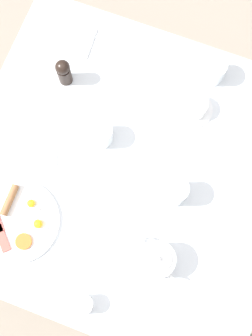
{
  "coord_description": "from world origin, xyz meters",
  "views": [
    {
      "loc": [
        -0.13,
        0.35,
        2.28
      ],
      "look_at": [
        0.0,
        0.0,
        0.76
      ],
      "focal_mm": 50.0,
      "sensor_mm": 36.0,
      "label": 1
    }
  ],
  "objects": [
    {
      "name": "water_glass_short",
      "position": [
        0.12,
        -0.07,
        0.78
      ],
      "size": [
        0.08,
        0.08,
        0.08
      ],
      "color": "white",
      "rests_on": "table"
    },
    {
      "name": "table",
      "position": [
        0.0,
        0.0,
        0.68
      ],
      "size": [
        1.1,
        1.07,
        0.74
      ],
      "color": "silver",
      "rests_on": "ground_plane"
    },
    {
      "name": "ground_plane",
      "position": [
        0.0,
        0.0,
        0.0
      ],
      "size": [
        8.0,
        8.0,
        0.0
      ],
      "primitive_type": "plane",
      "color": "gray"
    },
    {
      "name": "fork_spare",
      "position": [
        0.25,
        0.02,
        0.74
      ],
      "size": [
        0.08,
        0.17,
        0.0
      ],
      "rotation": [
        0.0,
        0.0,
        3.53
      ],
      "color": "silver",
      "rests_on": "table"
    },
    {
      "name": "wine_glass_spare",
      "position": [
        -0.18,
        0.03,
        0.79
      ],
      "size": [
        0.08,
        0.08,
        0.11
      ],
      "color": "white",
      "rests_on": "table"
    },
    {
      "name": "creamer_jug",
      "position": [
        -0.03,
        0.46,
        0.77
      ],
      "size": [
        0.08,
        0.06,
        0.06
      ],
      "color": "white",
      "rests_on": "table"
    },
    {
      "name": "teapot_near",
      "position": [
        -0.2,
        0.25,
        0.79
      ],
      "size": [
        0.18,
        0.11,
        0.11
      ],
      "rotation": [
        0.0,
        0.0,
        2.62
      ],
      "color": "white",
      "rests_on": "table"
    },
    {
      "name": "napkin_folded",
      "position": [
        0.36,
        -0.39,
        0.75
      ],
      "size": [
        0.17,
        0.13,
        0.01
      ],
      "rotation": [
        0.0,
        0.0,
        0.06
      ],
      "color": "white",
      "rests_on": "table"
    },
    {
      "name": "spoon_for_tea",
      "position": [
        -0.31,
        -0.37,
        0.74
      ],
      "size": [
        0.17,
        0.03,
        0.0
      ],
      "rotation": [
        0.0,
        0.0,
        4.61
      ],
      "color": "silver",
      "rests_on": "table"
    },
    {
      "name": "knife_by_plate",
      "position": [
        -0.41,
        0.12,
        0.74
      ],
      "size": [
        0.02,
        0.2,
        0.0
      ],
      "rotation": [
        0.0,
        0.0,
        6.26
      ],
      "color": "silver",
      "rests_on": "table"
    },
    {
      "name": "breakfast_plate",
      "position": [
        0.27,
        0.29,
        0.75
      ],
      "size": [
        0.28,
        0.28,
        0.04
      ],
      "color": "white",
      "rests_on": "table"
    },
    {
      "name": "pepper_grinder",
      "position": [
        0.32,
        -0.23,
        0.81
      ],
      "size": [
        0.05,
        0.05,
        0.12
      ],
      "color": "black",
      "rests_on": "table"
    },
    {
      "name": "water_glass_tall",
      "position": [
        -0.16,
        -0.43,
        0.79
      ],
      "size": [
        0.08,
        0.08,
        0.09
      ],
      "color": "white",
      "rests_on": "table"
    },
    {
      "name": "fork_by_plate",
      "position": [
        0.04,
        0.06,
        0.74
      ],
      "size": [
        0.16,
        0.1,
        0.0
      ],
      "rotation": [
        0.0,
        0.0,
        1.04
      ],
      "color": "silver",
      "rests_on": "table"
    },
    {
      "name": "teacup_with_saucer_left",
      "position": [
        -0.14,
        -0.28,
        0.77
      ],
      "size": [
        0.14,
        0.14,
        0.06
      ],
      "color": "white",
      "rests_on": "table"
    }
  ]
}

